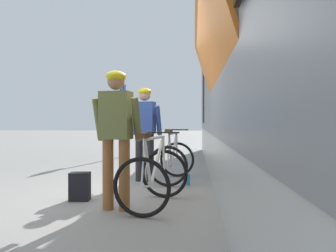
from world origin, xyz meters
TOP-DOWN VIEW (x-y plane):
  - ground_plane at (0.00, 0.00)m, footprint 80.00×80.00m
  - cyclist_near_in_olive at (-0.08, -0.67)m, footprint 0.64×0.37m
  - cyclist_far_in_blue at (-0.03, 1.31)m, footprint 0.65×0.38m
  - bicycle_near_white at (0.38, -0.47)m, footprint 0.88×1.17m
  - bicycle_far_silver at (0.50, 1.35)m, footprint 0.82×1.14m
  - backpack_on_platform at (-0.72, -0.23)m, footprint 0.30×0.21m
  - water_bottle_near_the_bikes at (0.80, 1.01)m, footprint 0.07×0.07m
  - platform_sign_post at (-1.39, 5.46)m, footprint 0.08×0.70m

SIDE VIEW (x-z plane):
  - ground_plane at x=0.00m, z-range 0.00..0.00m
  - water_bottle_near_the_bikes at x=0.80m, z-range 0.00..0.20m
  - backpack_on_platform at x=-0.72m, z-range 0.00..0.40m
  - bicycle_near_white at x=0.38m, z-range -0.09..0.89m
  - bicycle_far_silver at x=0.50m, z-range -0.09..0.89m
  - cyclist_near_in_olive at x=-0.08m, z-range 0.17..1.94m
  - cyclist_far_in_blue at x=-0.03m, z-range 0.17..1.94m
  - platform_sign_post at x=-1.39m, z-range 0.42..2.82m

